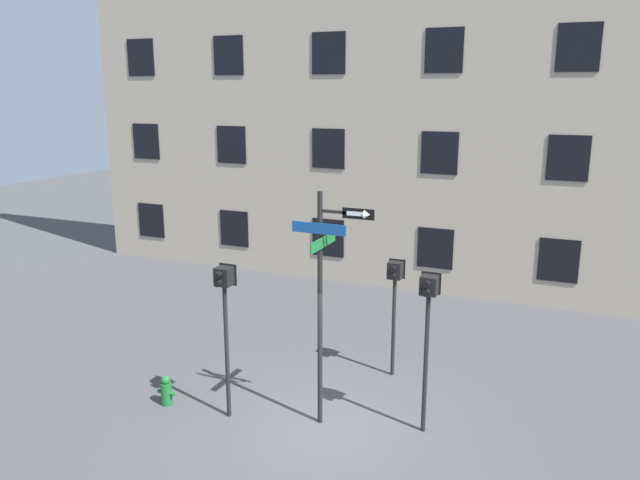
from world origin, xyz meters
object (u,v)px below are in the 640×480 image
street_sign_pole (324,289)px  pedestrian_signal_across (395,288)px  pedestrian_signal_right (428,314)px  pedestrian_signal_left (225,303)px  fire_hydrant (166,391)px

street_sign_pole → pedestrian_signal_across: street_sign_pole is taller
pedestrian_signal_right → pedestrian_signal_across: (-1.16, 1.97, -0.27)m
pedestrian_signal_left → fire_hydrant: pedestrian_signal_left is taller
street_sign_pole → fire_hydrant: 3.90m
pedestrian_signal_across → street_sign_pole: bearing=-103.5°
street_sign_pole → fire_hydrant: bearing=-169.8°
street_sign_pole → pedestrian_signal_right: street_sign_pole is taller
pedestrian_signal_left → pedestrian_signal_right: pedestrian_signal_right is taller
pedestrian_signal_right → fire_hydrant: bearing=-168.2°
pedestrian_signal_left → fire_hydrant: bearing=-176.0°
pedestrian_signal_across → fire_hydrant: (-3.68, -2.97, -1.68)m
street_sign_pole → pedestrian_signal_left: size_ratio=1.47×
pedestrian_signal_right → pedestrian_signal_left: bearing=-165.3°
pedestrian_signal_across → fire_hydrant: size_ratio=4.24×
pedestrian_signal_left → fire_hydrant: 2.37m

